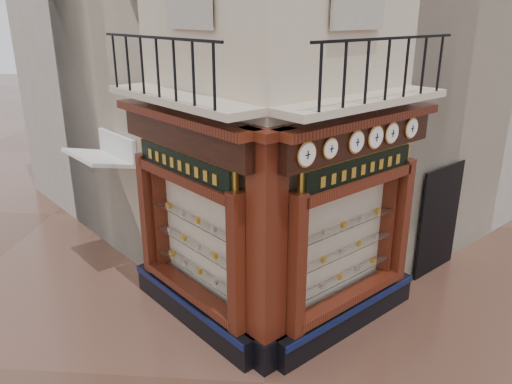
# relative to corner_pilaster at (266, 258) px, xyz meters

# --- Properties ---
(ground) EXTENTS (80.00, 80.00, 0.00)m
(ground) POSITION_rel_corner_pilaster_xyz_m (0.00, -0.50, -1.95)
(ground) COLOR #4F3125
(ground) RESTS_ON ground
(neighbour_left) EXTENTS (11.31, 11.31, 11.00)m
(neighbour_left) POSITION_rel_corner_pilaster_xyz_m (-2.47, 8.13, 3.55)
(neighbour_left) COLOR #B3AC9C
(neighbour_left) RESTS_ON ground
(neighbour_right) EXTENTS (11.31, 11.31, 11.00)m
(neighbour_right) POSITION_rel_corner_pilaster_xyz_m (2.47, 8.13, 3.55)
(neighbour_right) COLOR #B3AC9C
(neighbour_right) RESTS_ON ground
(shopfront_left) EXTENTS (2.86, 2.86, 3.98)m
(shopfront_left) POSITION_rel_corner_pilaster_xyz_m (-1.41, 1.07, 0.03)
(shopfront_left) COLOR black
(shopfront_left) RESTS_ON ground
(shopfront_right) EXTENTS (2.86, 2.86, 3.98)m
(shopfront_right) POSITION_rel_corner_pilaster_xyz_m (1.41, 1.07, 0.03)
(shopfront_right) COLOR black
(shopfront_right) RESTS_ON ground
(corner_pilaster) EXTENTS (0.85, 0.85, 3.98)m
(corner_pilaster) POSITION_rel_corner_pilaster_xyz_m (0.00, 0.00, 0.00)
(corner_pilaster) COLOR black
(corner_pilaster) RESTS_ON ground
(balcony) EXTENTS (5.94, 2.97, 1.03)m
(balcony) POSITION_rel_corner_pilaster_xyz_m (0.00, 0.99, 2.27)
(balcony) COLOR beige
(balcony) RESTS_ON ground
(clock_a) EXTENTS (0.31, 0.31, 0.38)m
(clock_a) POSITION_rel_corner_pilaster_xyz_m (0.55, -0.05, 1.67)
(clock_a) COLOR #B8803D
(clock_a) RESTS_ON ground
(clock_b) EXTENTS (0.27, 0.27, 0.33)m
(clock_b) POSITION_rel_corner_pilaster_xyz_m (0.91, 0.30, 1.67)
(clock_b) COLOR #B8803D
(clock_b) RESTS_ON ground
(clock_c) EXTENTS (0.30, 0.30, 0.37)m
(clock_c) POSITION_rel_corner_pilaster_xyz_m (1.33, 0.73, 1.67)
(clock_c) COLOR #B8803D
(clock_c) RESTS_ON ground
(clock_d) EXTENTS (0.31, 0.31, 0.39)m
(clock_d) POSITION_rel_corner_pilaster_xyz_m (1.67, 1.07, 1.67)
(clock_d) COLOR #B8803D
(clock_d) RESTS_ON ground
(clock_e) EXTENTS (0.30, 0.30, 0.37)m
(clock_e) POSITION_rel_corner_pilaster_xyz_m (1.98, 1.38, 1.67)
(clock_e) COLOR #B8803D
(clock_e) RESTS_ON ground
(clock_f) EXTENTS (0.30, 0.30, 0.37)m
(clock_f) POSITION_rel_corner_pilaster_xyz_m (2.39, 1.79, 1.67)
(clock_f) COLOR #B8803D
(clock_f) RESTS_ON ground
(awning) EXTENTS (1.82, 1.82, 0.29)m
(awning) POSITION_rel_corner_pilaster_xyz_m (-3.76, 3.06, -1.95)
(awning) COLOR silver
(awning) RESTS_ON ground
(signboard_left) EXTENTS (2.06, 2.06, 0.55)m
(signboard_left) POSITION_rel_corner_pilaster_xyz_m (-1.46, 1.01, 1.15)
(signboard_left) COLOR gold
(signboard_left) RESTS_ON ground
(signboard_right) EXTENTS (2.02, 2.02, 0.54)m
(signboard_right) POSITION_rel_corner_pilaster_xyz_m (1.46, 1.01, 1.15)
(signboard_right) COLOR gold
(signboard_right) RESTS_ON ground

